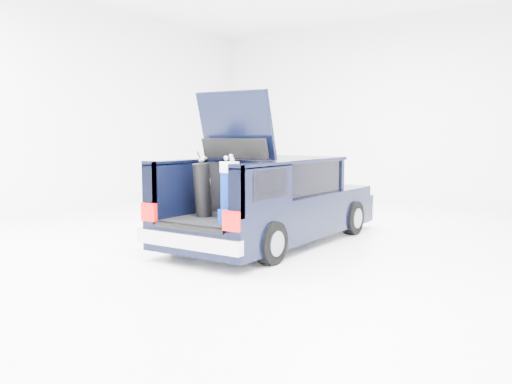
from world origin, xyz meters
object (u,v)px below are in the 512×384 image
Objects in this scene: blue_golf_bag at (230,190)px; red_suitcase at (247,200)px; blue_duffel at (234,217)px; black_golf_bag at (202,190)px; car at (276,203)px.

red_suitcase is at bearing 75.02° from blue_golf_bag.
red_suitcase is at bearing 128.38° from blue_duffel.
blue_duffel is (0.84, -0.35, -0.30)m from black_golf_bag.
blue_golf_bag is 0.55m from blue_duffel.
black_golf_bag reaches higher than red_suitcase.
car is 1.61m from black_golf_bag.
car is 1.96m from blue_duffel.
car reaches higher than blue_golf_bag.
blue_golf_bag is (0.53, -0.03, 0.03)m from black_golf_bag.
car is at bearing 126.05° from red_suitcase.
black_golf_bag is 1.84× the size of blue_duffel.
black_golf_bag is 0.96m from blue_duffel.
blue_duffel is (0.50, -1.89, 0.03)m from car.
black_golf_bag is at bearing -164.81° from blue_golf_bag.
blue_golf_bag is at bearing 156.66° from blue_duffel.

